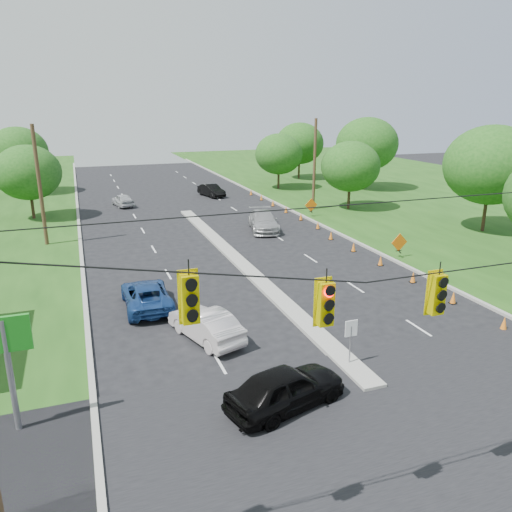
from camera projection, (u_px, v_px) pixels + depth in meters
name	position (u px, v px, depth m)	size (l,w,h in m)	color
ground	(448.00, 459.00, 15.28)	(160.00, 160.00, 0.00)	black
cross_street	(448.00, 459.00, 15.28)	(160.00, 14.00, 0.02)	black
curb_left	(80.00, 242.00, 38.99)	(0.25, 110.00, 0.16)	gray
curb_right	(313.00, 222.00, 45.52)	(0.25, 110.00, 0.16)	gray
median	(238.00, 262.00, 34.16)	(1.00, 34.00, 0.18)	gray
median_sign	(351.00, 334.00, 20.24)	(0.55, 0.06, 2.05)	gray
signal_span	(494.00, 324.00, 12.90)	(25.60, 0.32, 9.00)	#422D1C
utility_pole_far_left	(40.00, 186.00, 36.89)	(0.28, 0.28, 9.00)	#422D1C
utility_pole_far_right	(314.00, 165.00, 49.46)	(0.28, 0.28, 9.00)	#422D1C
cone_1	(504.00, 323.00, 23.83)	(0.32, 0.32, 0.70)	orange
cone_2	(453.00, 297.00, 26.98)	(0.32, 0.32, 0.70)	orange
cone_3	(413.00, 277.00, 30.13)	(0.32, 0.32, 0.70)	orange
cone_4	(381.00, 261.00, 33.27)	(0.32, 0.32, 0.70)	orange
cone_5	(354.00, 247.00, 36.42)	(0.32, 0.32, 0.70)	orange
cone_6	(331.00, 235.00, 39.57)	(0.32, 0.32, 0.70)	orange
cone_7	(318.00, 225.00, 42.91)	(0.32, 0.32, 0.70)	orange
cone_8	(301.00, 217.00, 46.06)	(0.32, 0.32, 0.70)	orange
cone_9	(286.00, 209.00, 49.20)	(0.32, 0.32, 0.70)	orange
cone_10	(273.00, 203.00, 52.35)	(0.32, 0.32, 0.70)	orange
cone_11	(261.00, 197.00, 55.50)	(0.32, 0.32, 0.70)	orange
cone_12	(251.00, 192.00, 58.65)	(0.32, 0.32, 0.70)	orange
work_sign_1	(399.00, 243.00, 34.63)	(1.27, 0.58, 1.37)	black
work_sign_2	(311.00, 206.00, 47.22)	(1.27, 0.58, 1.37)	black
tree_5	(28.00, 172.00, 45.44)	(5.88, 5.88, 6.86)	black
tree_6	(18.00, 152.00, 58.10)	(6.72, 6.72, 7.84)	black
tree_8	(491.00, 165.00, 40.53)	(7.56, 7.56, 8.82)	black
tree_9	(351.00, 166.00, 49.74)	(5.88, 5.88, 6.86)	black
tree_10	(367.00, 144.00, 60.96)	(7.56, 7.56, 8.82)	black
tree_11	(300.00, 143.00, 69.74)	(6.72, 6.72, 7.84)	black
tree_12	(279.00, 154.00, 61.69)	(5.88, 5.88, 6.86)	black
black_sedan	(286.00, 388.00, 17.66)	(1.84, 4.58, 1.56)	black
white_sedan	(206.00, 324.00, 22.81)	(1.55, 4.44, 1.46)	silver
blue_pickup	(146.00, 295.00, 26.37)	(2.32, 5.04, 1.40)	navy
silver_car_far	(263.00, 221.00, 42.36)	(2.25, 5.54, 1.61)	gray
silver_car_oncoming	(123.00, 200.00, 52.23)	(1.55, 3.86, 1.32)	#AEAEB3
dark_car_receding	(211.00, 190.00, 57.73)	(1.50, 4.29, 1.41)	black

